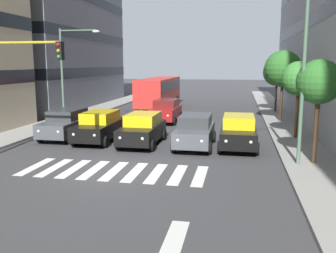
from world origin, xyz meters
TOP-DOWN VIEW (x-y plane):
  - ground_plane at (0.00, 0.00)m, footprint 180.00×180.00m
  - sidewalk_left at (-8.30, 0.00)m, footprint 2.52×90.00m
  - crosswalk_markings at (-0.00, 0.00)m, footprint 7.65×2.80m
  - lane_arrow_0 at (-3.52, 5.50)m, footprint 0.50×2.20m
  - car_0 at (-5.08, -5.34)m, footprint 2.02×4.44m
  - car_1 at (-2.79, -5.11)m, footprint 2.02×4.44m
  - car_2 at (0.12, -5.17)m, footprint 2.02×4.44m
  - car_3 at (2.76, -5.54)m, footprint 2.02×4.44m
  - car_4 at (5.05, -6.07)m, footprint 2.02×4.44m
  - car_row2_0 at (0.42, -13.30)m, footprint 2.02×4.44m
  - bus_behind_traffic at (2.76, -21.76)m, footprint 2.78×10.50m
  - street_lamp_left at (-7.20, -2.06)m, footprint 2.87×0.28m
  - street_lamp_right at (7.11, -10.87)m, footprint 3.07×0.28m
  - street_tree_0 at (-8.34, -2.38)m, footprint 1.90×1.90m
  - street_tree_1 at (-8.38, -8.06)m, footprint 1.98×1.98m
  - street_tree_2 at (-8.21, -14.63)m, footprint 2.73×2.73m
  - street_tree_3 at (-8.35, -20.27)m, footprint 2.48×2.48m

SIDE VIEW (x-z plane):
  - ground_plane at x=0.00m, z-range 0.00..0.00m
  - crosswalk_markings at x=0.00m, z-range 0.00..0.01m
  - lane_arrow_0 at x=-3.52m, z-range 0.00..0.01m
  - sidewalk_left at x=-8.30m, z-range 0.00..0.15m
  - car_0 at x=-5.08m, z-range 0.03..1.75m
  - car_1 at x=-2.79m, z-range 0.03..1.75m
  - car_2 at x=0.12m, z-range 0.03..1.75m
  - car_3 at x=2.76m, z-range 0.03..1.75m
  - car_4 at x=5.05m, z-range 0.03..1.75m
  - car_row2_0 at x=0.42m, z-range 0.03..1.75m
  - bus_behind_traffic at x=2.76m, z-range 0.36..3.36m
  - street_tree_1 at x=-8.38m, z-range 1.34..5.77m
  - street_tree_0 at x=-8.34m, z-range 1.40..5.88m
  - street_tree_3 at x=-8.35m, z-range 1.28..6.04m
  - street_tree_2 at x=-8.21m, z-range 1.40..6.67m
  - street_lamp_right at x=7.11m, z-range 0.95..7.69m
  - street_lamp_left at x=-7.20m, z-range 0.96..8.63m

